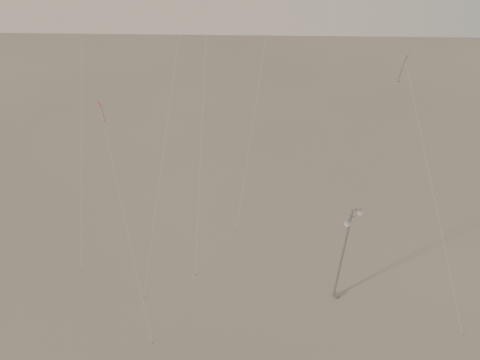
{
  "coord_description": "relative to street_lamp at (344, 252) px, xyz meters",
  "views": [
    {
      "loc": [
        1.29,
        -21.6,
        26.79
      ],
      "look_at": [
        0.33,
        5.0,
        10.16
      ],
      "focal_mm": 35.0,
      "sensor_mm": 36.0,
      "label": 1
    }
  ],
  "objects": [
    {
      "name": "kite_3",
      "position": [
        -16.82,
        2.81,
        5.36
      ],
      "size": [
        4.76,
        10.56,
        13.66
      ],
      "rotation": [
        0.0,
        0.0,
        -0.6
      ],
      "color": "#9F2117",
      "rests_on": "ground"
    },
    {
      "name": "kite_1",
      "position": [
        -11.43,
        2.91,
        14.31
      ],
      "size": [
        5.08,
        5.08,
        26.0
      ],
      "rotation": [
        0.0,
        0.0,
        -0.35
      ],
      "color": "#312B28",
      "rests_on": "ground"
    },
    {
      "name": "street_lamp",
      "position": [
        0.0,
        0.0,
        0.0
      ],
      "size": [
        1.44,
        1.12,
        8.42
      ],
      "color": "gray",
      "rests_on": "ground"
    },
    {
      "name": "kite_4",
      "position": [
        4.36,
        2.93,
        8.85
      ],
      "size": [
        5.34,
        8.48,
        17.55
      ],
      "rotation": [
        0.0,
        0.0,
        1.48
      ],
      "color": "#312B28",
      "rests_on": "ground"
    },
    {
      "name": "ground",
      "position": [
        -7.87,
        -4.48,
        -4.49
      ],
      "size": [
        160.0,
        160.0,
        0.0
      ],
      "primitive_type": "plane",
      "color": "gray",
      "rests_on": "ground"
    }
  ]
}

